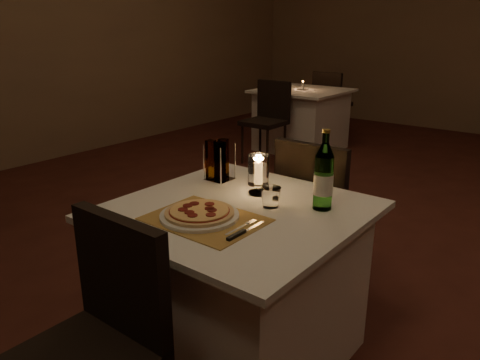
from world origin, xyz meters
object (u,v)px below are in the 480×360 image
Objects in this scene: water_bottle at (324,178)px; neighbor_table_left at (301,119)px; tumbler at (271,197)px; hurricane_candle at (258,171)px; chair_far at (318,202)px; pizza at (199,212)px; chair_near at (100,327)px; plate at (200,216)px; main_table at (237,283)px.

neighbor_table_left is (-2.08, 3.31, -0.50)m from water_bottle.
tumbler is 0.47× the size of hurricane_candle.
chair_far is 3.21× the size of pizza.
neighbor_table_left is (-1.89, 3.42, -0.41)m from tumbler.
chair_far is (-0.00, 1.43, 0.00)m from chair_near.
water_bottle reaches higher than plate.
hurricane_candle is (0.01, 0.38, 0.10)m from plate.
plate reaches higher than main_table.
plate is at bearing -105.52° from main_table.
neighbor_table_left is at bearing 116.94° from main_table.
water_bottle reaches higher than neighbor_table_left.
water_bottle reaches higher than main_table.
hurricane_candle is (-0.04, 0.91, 0.30)m from chair_near.
hurricane_candle is (-0.32, -0.02, -0.03)m from water_bottle.
neighbor_table_left is at bearing 112.90° from chair_near.
plate is 1.73× the size of hurricane_candle.
pizza is at bearing -130.24° from water_bottle.
chair_far is 0.66m from water_bottle.
chair_far is 4.87× the size of hurricane_candle.
pizza is at bearing -92.24° from hurricane_candle.
chair_far is (-0.00, 0.71, 0.18)m from main_table.
tumbler reaches higher than neighbor_table_left.
hurricane_candle is (-0.14, 0.10, 0.06)m from tumbler.
water_bottle is 1.85× the size of hurricane_candle.
neighbor_table_left is (-1.76, 3.32, -0.47)m from hurricane_candle.
plate is at bearing -64.83° from neighbor_table_left.
chair_near is 1.43m from chair_far.
chair_near is 0.57m from plate.
plate is 3.67× the size of tumbler.
plate is (-0.05, -0.89, 0.20)m from chair_far.
chair_near is 0.90× the size of neighbor_table_left.
tumbler is (0.15, 0.28, 0.02)m from pizza.
chair_near is (-0.00, -0.71, 0.18)m from main_table.
main_table is 1.11× the size of chair_near.
hurricane_candle is at bearing 87.76° from pizza.
tumbler is at bearing 61.22° from plate.
chair_near is 10.33× the size of tumbler.
pizza is 0.39m from hurricane_candle.
hurricane_candle is at bearing -93.92° from chair_far.
plate is at bearing 95.35° from chair_near.
main_table is 1.00× the size of neighbor_table_left.
chair_far is at bearing 90.00° from main_table.
plate is 0.94× the size of water_bottle.
water_bottle is (0.29, 0.22, 0.50)m from main_table.
chair_near is 4.87× the size of hurricane_candle.
hurricane_candle reaches higher than main_table.
plate is 0.32m from tumbler.
pizza is (-0.05, -0.18, 0.39)m from main_table.
plate is 0.39m from hurricane_candle.
water_bottle is (0.34, 0.40, 0.13)m from plate.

